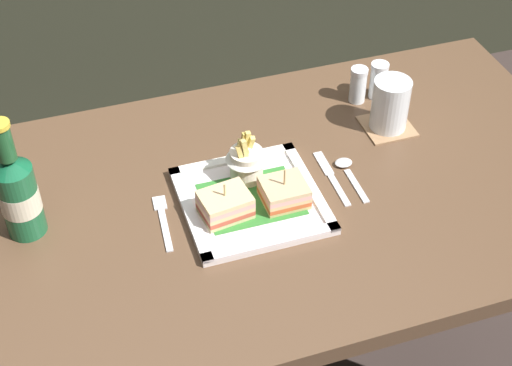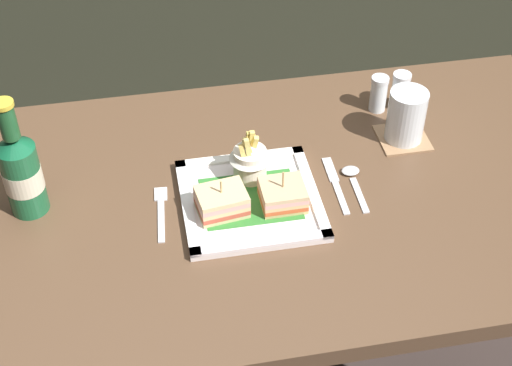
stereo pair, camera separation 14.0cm
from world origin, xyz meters
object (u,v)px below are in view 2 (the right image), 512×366
(beer_bottle, at_px, (21,171))
(fork, at_px, (161,210))
(spoon, at_px, (353,177))
(dining_table, at_px, (261,238))
(square_plate, at_px, (250,200))
(fries_cup, at_px, (250,158))
(sandwich_half_left, at_px, (222,202))
(sandwich_half_right, at_px, (283,195))
(pepper_shaker, at_px, (400,93))
(salt_shaker, at_px, (378,96))
(water_glass, at_px, (406,119))
(knife, at_px, (335,182))

(beer_bottle, distance_m, fork, 0.26)
(spoon, bearing_deg, fork, -176.84)
(dining_table, relative_size, square_plate, 5.27)
(dining_table, height_order, fries_cup, fries_cup)
(sandwich_half_left, distance_m, sandwich_half_right, 0.11)
(beer_bottle, relative_size, pepper_shaker, 2.88)
(square_plate, bearing_deg, salt_shaker, 36.65)
(sandwich_half_right, xyz_separation_m, water_glass, (0.29, 0.15, 0.02))
(pepper_shaker, bearing_deg, sandwich_half_right, -140.00)
(sandwich_half_left, height_order, beer_bottle, beer_bottle)
(sandwich_half_left, xyz_separation_m, fries_cup, (0.07, 0.08, 0.02))
(fries_cup, bearing_deg, fork, -163.68)
(sandwich_half_right, height_order, spoon, sandwich_half_right)
(square_plate, distance_m, salt_shaker, 0.40)
(water_glass, relative_size, spoon, 0.86)
(knife, bearing_deg, beer_bottle, 176.30)
(sandwich_half_left, relative_size, knife, 0.60)
(square_plate, relative_size, knife, 1.57)
(fork, relative_size, salt_shaker, 1.78)
(sandwich_half_right, bearing_deg, spoon, 19.32)
(sandwich_half_left, height_order, sandwich_half_right, sandwich_half_right)
(square_plate, height_order, fries_cup, fries_cup)
(square_plate, relative_size, spoon, 1.98)
(dining_table, bearing_deg, salt_shaker, 36.81)
(fork, distance_m, pepper_shaker, 0.58)
(dining_table, height_order, salt_shaker, salt_shaker)
(dining_table, distance_m, spoon, 0.22)
(fries_cup, xyz_separation_m, beer_bottle, (-0.41, 0.00, 0.03))
(sandwich_half_right, relative_size, pepper_shaker, 0.97)
(sandwich_half_right, distance_m, beer_bottle, 0.47)
(water_glass, bearing_deg, dining_table, -160.30)
(fries_cup, distance_m, fork, 0.19)
(beer_bottle, bearing_deg, sandwich_half_left, -13.68)
(salt_shaker, relative_size, pepper_shaker, 0.97)
(sandwich_half_right, bearing_deg, water_glass, 28.30)
(sandwich_half_left, height_order, fork, sandwich_half_left)
(salt_shaker, xyz_separation_m, pepper_shaker, (0.05, 0.00, 0.00))
(beer_bottle, bearing_deg, salt_shaker, 13.73)
(dining_table, xyz_separation_m, spoon, (0.18, 0.01, 0.12))
(sandwich_half_left, xyz_separation_m, salt_shaker, (0.38, 0.26, 0.00))
(spoon, height_order, salt_shaker, salt_shaker)
(square_plate, height_order, beer_bottle, beer_bottle)
(square_plate, xyz_separation_m, fork, (-0.17, 0.01, -0.00))
(beer_bottle, bearing_deg, spoon, -2.97)
(spoon, bearing_deg, sandwich_half_right, -160.68)
(water_glass, bearing_deg, spoon, -143.24)
(sandwich_half_left, xyz_separation_m, knife, (0.23, 0.05, -0.03))
(fork, bearing_deg, knife, 2.58)
(sandwich_half_right, xyz_separation_m, pepper_shaker, (0.31, 0.26, 0.01))
(sandwich_half_right, height_order, pepper_shaker, sandwich_half_right)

